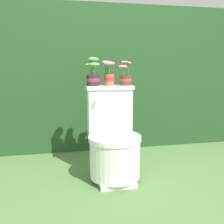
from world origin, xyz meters
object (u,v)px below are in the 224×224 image
potted_plant_left (93,75)px  potted_plant_midleft (109,74)px  potted_plant_middle (125,77)px  toilet (113,142)px

potted_plant_left → potted_plant_midleft: bearing=1.5°
potted_plant_left → potted_plant_middle: size_ratio=1.14×
potted_plant_midleft → potted_plant_middle: size_ratio=1.01×
potted_plant_midleft → toilet: bearing=-89.1°
toilet → potted_plant_left: potted_plant_left is taller
potted_plant_midleft → potted_plant_middle: bearing=-2.4°
potted_plant_left → potted_plant_middle: 0.29m
potted_plant_midleft → potted_plant_middle: (0.15, -0.01, -0.03)m
toilet → potted_plant_middle: bearing=48.6°
toilet → potted_plant_left: size_ratio=3.19×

